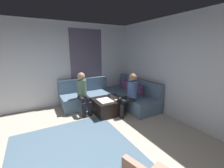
% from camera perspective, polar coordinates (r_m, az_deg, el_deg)
% --- Properties ---
extents(wall_back, '(6.00, 0.12, 2.70)m').
position_cam_1_polar(wall_back, '(3.96, 29.41, 4.32)').
color(wall_back, silver).
rests_on(wall_back, ground_plane).
extents(wall_left, '(0.12, 6.00, 2.70)m').
position_cam_1_polar(wall_left, '(5.02, -24.39, 6.51)').
color(wall_left, silver).
rests_on(wall_left, ground_plane).
extents(curtain_panel, '(0.06, 1.10, 2.50)m').
position_cam_1_polar(curtain_panel, '(5.21, -9.75, 6.64)').
color(curtain_panel, '#595166').
rests_on(curtain_panel, ground_plane).
extents(area_rug, '(2.60, 2.20, 0.01)m').
position_cam_1_polar(area_rug, '(2.96, -13.97, -25.90)').
color(area_rug, slate).
rests_on(area_rug, ground_plane).
extents(sectional_couch, '(2.10, 2.55, 0.87)m').
position_cam_1_polar(sectional_couch, '(4.97, -0.03, -4.97)').
color(sectional_couch, slate).
rests_on(sectional_couch, ground_plane).
extents(ottoman, '(0.76, 0.76, 0.42)m').
position_cam_1_polar(ottoman, '(4.36, -1.89, -8.71)').
color(ottoman, black).
rests_on(ottoman, ground_plane).
extents(folded_blanket, '(0.44, 0.36, 0.04)m').
position_cam_1_polar(folded_blanket, '(4.15, -2.76, -6.54)').
color(folded_blanket, white).
rests_on(folded_blanket, ottoman).
extents(coffee_mug, '(0.08, 0.08, 0.10)m').
position_cam_1_polar(coffee_mug, '(4.54, -1.16, -4.35)').
color(coffee_mug, '#334C72').
rests_on(coffee_mug, ottoman).
extents(game_remote, '(0.05, 0.15, 0.02)m').
position_cam_1_polar(game_remote, '(4.24, 1.87, -6.20)').
color(game_remote, white).
rests_on(game_remote, ottoman).
extents(person_on_couch_back, '(0.30, 0.60, 1.20)m').
position_cam_1_polar(person_on_couch_back, '(4.15, 6.80, -3.44)').
color(person_on_couch_back, black).
rests_on(person_on_couch_back, ground_plane).
extents(person_on_couch_side, '(0.60, 0.30, 1.20)m').
position_cam_1_polar(person_on_couch_side, '(4.34, -11.25, -2.86)').
color(person_on_couch_side, black).
rests_on(person_on_couch_side, ground_plane).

